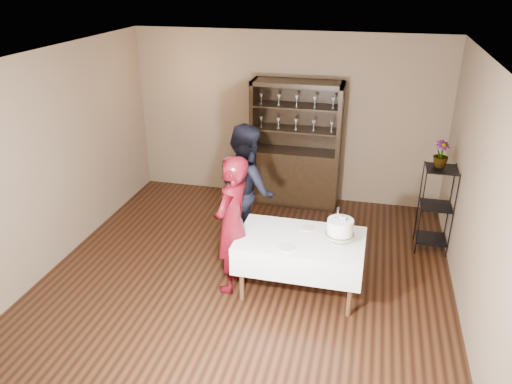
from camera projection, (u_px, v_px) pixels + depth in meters
floor at (249, 273)px, 6.35m from camera, size 5.00×5.00×0.00m
ceiling at (247, 57)px, 5.24m from camera, size 5.00×5.00×0.00m
back_wall at (287, 118)px, 8.01m from camera, size 5.00×0.02×2.70m
wall_left at (58, 158)px, 6.33m from camera, size 0.02×5.00×2.70m
wall_right at (477, 197)px, 5.26m from camera, size 0.02×5.00×2.70m
china_hutch at (295, 164)px, 8.03m from camera, size 1.40×0.48×2.00m
plant_etagere at (436, 206)px, 6.66m from camera, size 0.42×0.42×1.20m
cake_table at (300, 251)px, 5.79m from camera, size 1.46×0.91×0.72m
woman at (232, 225)px, 5.76m from camera, size 0.52×0.69×1.69m
man at (246, 190)px, 6.53m from camera, size 1.06×1.10×1.79m
cake at (340, 228)px, 5.55m from camera, size 0.33×0.33×0.45m
plate_near at (287, 248)px, 5.51m from camera, size 0.21×0.21×0.01m
plate_far at (307, 228)px, 5.92m from camera, size 0.17×0.17×0.01m
potted_plant at (441, 154)px, 6.42m from camera, size 0.26×0.26×0.35m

